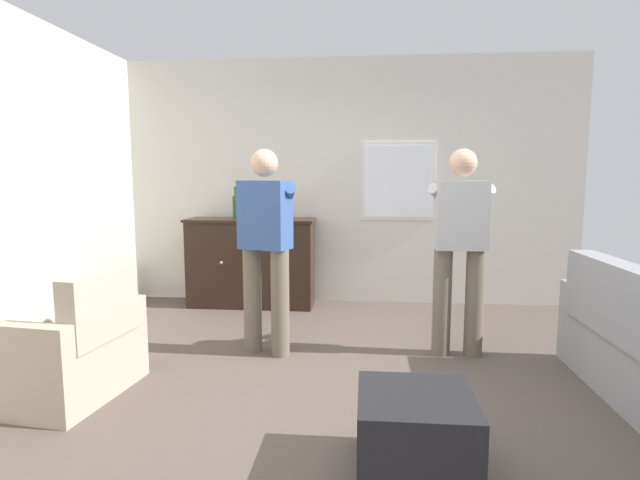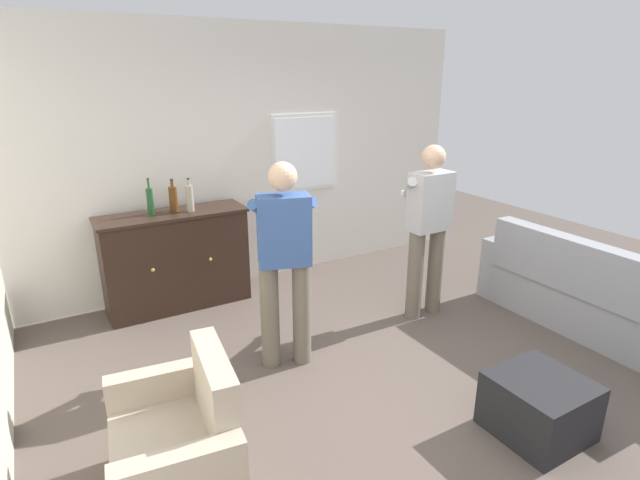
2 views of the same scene
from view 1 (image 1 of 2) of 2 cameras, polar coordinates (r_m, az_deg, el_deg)
name	(u,v)px [view 1 (image 1 of 2)]	position (r m, az deg, el deg)	size (l,w,h in m)	color
ground	(336,396)	(3.50, 1.80, -17.43)	(10.40, 10.40, 0.00)	brown
wall_back_with_window	(351,182)	(5.84, 3.54, 6.62)	(5.20, 0.15, 2.80)	silver
armchair	(73,353)	(3.79, -26.39, -11.54)	(0.74, 0.95, 0.85)	#B2A38E
sideboard_cabinet	(251,262)	(5.70, -7.85, -2.54)	(1.44, 0.49, 0.99)	black
bottle_wine_green	(255,207)	(5.67, -7.43, 3.76)	(0.08, 0.08, 0.32)	#593314
bottle_liquor_amber	(266,207)	(5.56, -6.24, 3.76)	(0.07, 0.07, 0.33)	gray
bottle_spirits_clear	(235,207)	(5.71, -9.65, 3.79)	(0.06, 0.06, 0.35)	#1E4C23
ottoman	(415,434)	(2.68, 10.82, -20.90)	(0.57, 0.57, 0.40)	black
person_standing_left	(266,241)	(4.08, -6.19, -0.16)	(0.53, 0.52, 1.68)	#6B6051
person_standing_right	(460,242)	(4.18, 15.70, -0.22)	(0.56, 0.48, 1.68)	#6B6051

